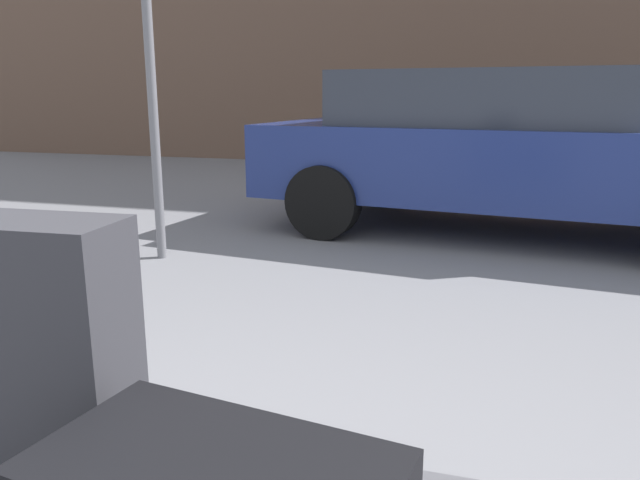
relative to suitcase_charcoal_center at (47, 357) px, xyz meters
name	(u,v)px	position (x,y,z in m)	size (l,w,h in m)	color
suitcase_charcoal_center	(47,357)	(0.00, 0.00, 0.00)	(0.38, 0.21, 0.63)	#2D2D33
parked_car	(502,148)	(0.97, 4.63, 0.11)	(4.48, 2.32, 1.42)	navy
no_parking_sign	(150,55)	(-1.50, 2.98, 0.84)	(0.50, 0.07, 2.42)	slate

